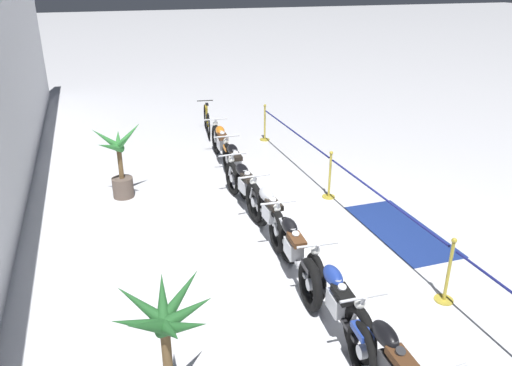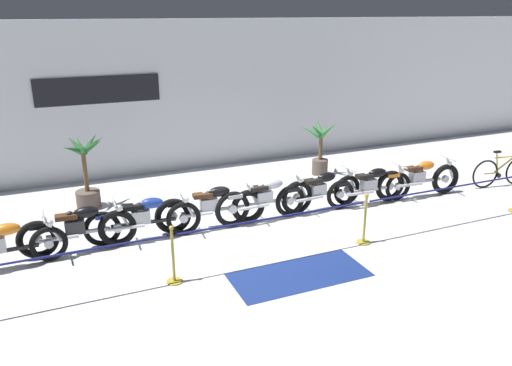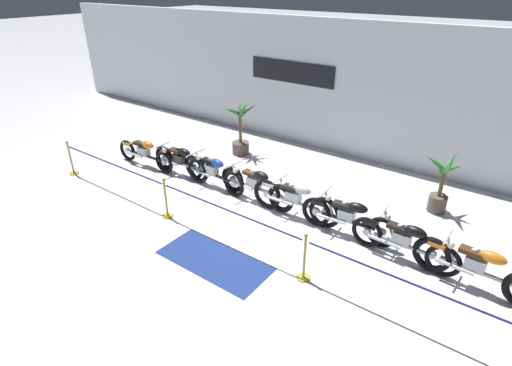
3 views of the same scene
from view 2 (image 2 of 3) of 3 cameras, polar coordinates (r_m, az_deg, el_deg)
ground_plane at (r=10.34m, az=-0.47°, el=-6.11°), size 120.00×120.00×0.00m
back_wall at (r=14.40m, az=-8.55°, el=9.71°), size 28.00×0.29×4.20m
motorcycle_black_1 at (r=10.10m, az=-19.62°, el=-5.02°), size 2.21×0.62×0.96m
motorcycle_blue_2 at (r=10.24m, az=-12.68°, el=-3.98°), size 2.33×0.62×0.94m
motorcycle_black_3 at (r=10.59m, az=-5.08°, el=-2.79°), size 2.41×0.62×0.96m
motorcycle_silver_4 at (r=10.94m, az=1.16°, el=-1.87°), size 2.38×0.62×0.97m
motorcycle_black_5 at (r=11.58m, az=7.32°, el=-0.92°), size 2.30×0.62×0.94m
motorcycle_black_6 at (r=12.14m, az=12.97°, el=-0.31°), size 2.30×0.62×0.93m
motorcycle_orange_7 at (r=12.93m, az=18.11°, el=0.43°), size 2.40×0.62×0.97m
bicycle at (r=14.59m, az=26.27°, el=1.18°), size 1.77×0.48×0.98m
potted_palm_left_of_row at (r=14.06m, az=7.32°, el=3.86°), size 0.93×1.07×1.64m
potted_palm_right_of_row at (r=12.21m, az=-18.87°, el=1.00°), size 0.95×1.02×1.77m
stanchion_far_left at (r=8.60m, az=-6.34°, el=-6.18°), size 12.20×0.28×1.05m
stanchion_mid_left at (r=8.66m, az=-9.42°, el=-9.05°), size 0.28×0.28×1.05m
stanchion_mid_right at (r=10.15m, az=12.28°, el=-4.88°), size 0.28×0.28×1.05m
floor_banner at (r=8.97m, az=4.97°, el=-10.39°), size 2.44×1.12×0.01m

